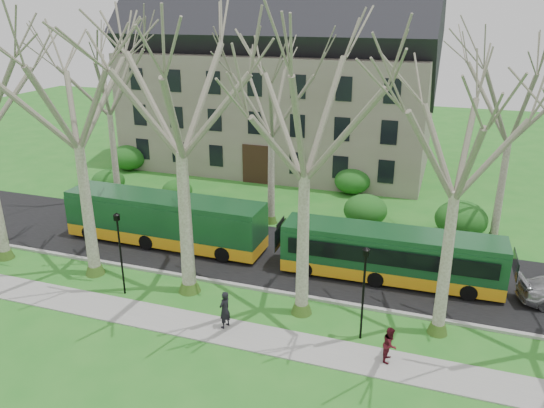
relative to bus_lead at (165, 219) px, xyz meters
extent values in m
plane|color=#257521|center=(7.00, -4.99, -1.61)|extent=(120.00, 120.00, 0.00)
cube|color=gray|center=(7.00, -7.49, -1.58)|extent=(70.00, 2.00, 0.06)
cube|color=black|center=(7.00, 0.51, -1.58)|extent=(80.00, 8.00, 0.06)
cube|color=#A5A39E|center=(7.00, -3.49, -1.54)|extent=(80.00, 0.25, 0.14)
cube|color=slate|center=(1.00, 19.01, 3.39)|extent=(26.00, 12.00, 10.00)
cylinder|color=black|center=(1.00, -5.99, 0.39)|extent=(0.10, 0.10, 4.00)
cube|color=black|center=(1.00, -5.99, 2.54)|extent=(0.22, 0.22, 0.30)
cylinder|color=black|center=(13.00, -5.99, 0.39)|extent=(0.10, 0.10, 4.00)
cube|color=black|center=(13.00, -5.99, 2.54)|extent=(0.22, 0.22, 0.30)
ellipsoid|color=#184E16|center=(-9.00, 7.01, -0.61)|extent=(2.60, 2.60, 2.00)
ellipsoid|color=#184E16|center=(-3.00, 7.01, -0.61)|extent=(2.60, 2.60, 2.00)
ellipsoid|color=#184E16|center=(11.00, 7.01, -0.61)|extent=(2.60, 2.60, 2.00)
ellipsoid|color=#184E16|center=(17.00, 7.01, -0.61)|extent=(2.60, 2.60, 2.00)
ellipsoid|color=#184E16|center=(-11.00, 13.01, -0.61)|extent=(2.60, 2.60, 2.00)
ellipsoid|color=#184E16|center=(9.00, 13.01, -0.61)|extent=(2.60, 2.60, 2.00)
imported|color=black|center=(7.07, -7.18, -0.66)|extent=(0.60, 0.74, 1.78)
imported|color=#52121D|center=(14.39, -7.22, -0.79)|extent=(0.65, 0.79, 1.52)
camera|label=1|loc=(15.70, -25.93, 12.07)|focal=35.00mm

